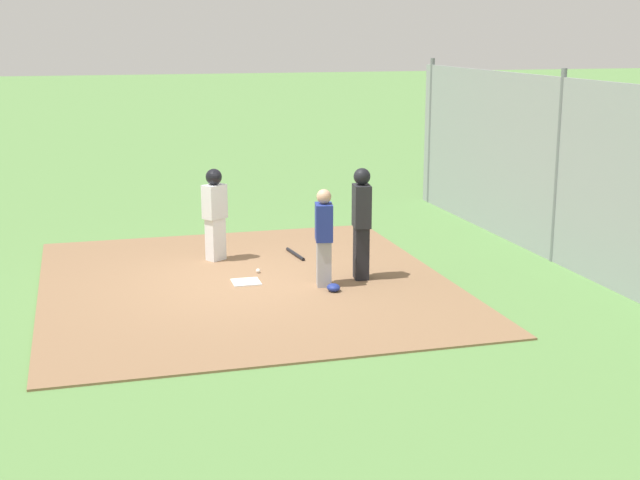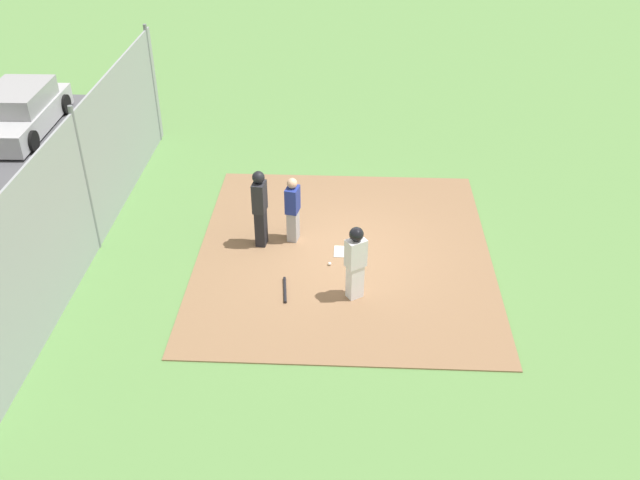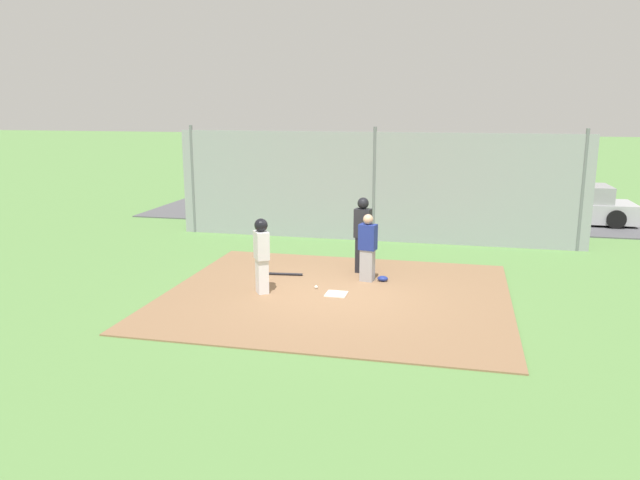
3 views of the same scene
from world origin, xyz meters
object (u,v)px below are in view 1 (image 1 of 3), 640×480
(home_plate, at_px, (246,282))
(umpire, at_px, (361,221))
(baseball, at_px, (258,271))
(catcher, at_px, (324,236))
(runner, at_px, (215,209))
(baseball_bat, at_px, (295,254))
(catcher_mask, at_px, (333,287))

(home_plate, xyz_separation_m, umpire, (-0.26, -1.85, 0.95))
(umpire, distance_m, baseball, 1.96)
(umpire, bearing_deg, baseball, -18.46)
(catcher, bearing_deg, runner, -44.21)
(umpire, relative_size, baseball_bat, 2.19)
(umpire, xyz_separation_m, runner, (1.83, 2.09, -0.04))
(umpire, relative_size, runner, 1.12)
(home_plate, relative_size, catcher_mask, 1.83)
(baseball, bearing_deg, catcher_mask, -145.86)
(home_plate, relative_size, baseball, 5.95)
(umpire, height_order, catcher_mask, umpire)
(umpire, bearing_deg, baseball_bat, -60.80)
(home_plate, xyz_separation_m, baseball_bat, (1.47, -1.18, 0.02))
(baseball_bat, bearing_deg, runner, 79.68)
(catcher, xyz_separation_m, baseball, (1.00, 0.86, -0.76))
(runner, xyz_separation_m, baseball, (-1.06, -0.54, -0.88))
(catcher, relative_size, catcher_mask, 6.44)
(catcher, xyz_separation_m, runner, (2.05, 1.39, 0.12))
(baseball, bearing_deg, runner, 26.93)
(home_plate, distance_m, catcher, 1.48)
(umpire, relative_size, baseball, 24.52)
(home_plate, distance_m, umpire, 2.10)
(runner, distance_m, baseball_bat, 1.67)
(catcher, relative_size, runner, 0.96)
(catcher, bearing_deg, umpire, -150.14)
(catcher, xyz_separation_m, umpire, (0.23, -0.69, 0.17))
(catcher_mask, relative_size, baseball, 3.24)
(home_plate, distance_m, runner, 1.83)
(umpire, bearing_deg, runner, -33.28)
(baseball_bat, bearing_deg, catcher_mask, 174.60)
(runner, bearing_deg, home_plate, -24.72)
(baseball_bat, distance_m, catcher_mask, 2.31)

